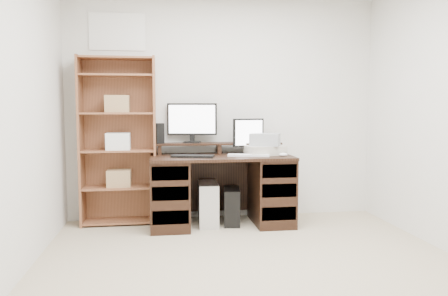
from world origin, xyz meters
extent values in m
cube|color=#BBAA8B|center=(0.00, 0.00, -0.01)|extent=(3.50, 4.00, 0.02)
cube|color=silver|center=(0.00, 2.01, 1.25)|extent=(3.50, 0.02, 2.50)
cube|color=white|center=(-1.17, 1.99, 2.08)|extent=(0.60, 0.01, 0.40)
cube|color=black|center=(-0.08, 1.63, 0.73)|extent=(1.50, 0.70, 0.03)
cube|color=black|center=(-0.63, 1.63, 0.36)|extent=(0.40, 0.66, 0.72)
cube|color=black|center=(0.47, 1.63, 0.36)|extent=(0.40, 0.66, 0.72)
cube|color=black|center=(-0.08, 1.96, 0.40)|extent=(1.48, 0.02, 0.65)
cube|color=black|center=(-0.63, 1.30, 0.18)|extent=(0.36, 0.01, 0.14)
cube|color=black|center=(-0.63, 1.30, 0.42)|extent=(0.36, 0.01, 0.14)
cube|color=black|center=(-0.63, 1.30, 0.62)|extent=(0.36, 0.01, 0.14)
cube|color=black|center=(0.47, 1.30, 0.18)|extent=(0.36, 0.01, 0.14)
cube|color=black|center=(0.47, 1.30, 0.42)|extent=(0.36, 0.01, 0.14)
cube|color=black|center=(0.47, 1.30, 0.62)|extent=(0.36, 0.01, 0.14)
cube|color=black|center=(-0.73, 1.85, 0.80)|extent=(0.04, 0.20, 0.10)
cube|color=black|center=(-0.08, 1.85, 0.80)|extent=(0.04, 0.20, 0.10)
cube|color=black|center=(0.57, 1.85, 0.80)|extent=(0.04, 0.20, 0.10)
cube|color=black|center=(-0.08, 1.85, 0.86)|extent=(1.40, 0.22, 0.02)
cube|color=black|center=(-0.37, 1.88, 0.88)|extent=(0.20, 0.17, 0.02)
cube|color=black|center=(-0.37, 1.90, 0.94)|extent=(0.05, 0.04, 0.10)
cube|color=black|center=(-0.37, 1.90, 1.13)|extent=(0.55, 0.14, 0.35)
cube|color=white|center=(-0.37, 1.88, 1.13)|extent=(0.50, 0.10, 0.31)
cube|color=black|center=(0.25, 1.75, 0.76)|extent=(0.19, 0.17, 0.01)
cube|color=black|center=(0.24, 1.77, 0.81)|extent=(0.05, 0.04, 0.09)
cube|color=black|center=(0.24, 1.77, 0.99)|extent=(0.35, 0.11, 0.31)
cube|color=white|center=(0.25, 1.75, 0.99)|extent=(0.31, 0.07, 0.27)
cube|color=black|center=(-0.73, 1.85, 0.98)|extent=(0.11, 0.11, 0.22)
cube|color=black|center=(-0.39, 1.51, 0.76)|extent=(0.46, 0.26, 0.02)
cube|color=white|center=(0.20, 1.53, 0.76)|extent=(0.45, 0.23, 0.02)
ellipsoid|color=white|center=(0.56, 1.47, 0.77)|extent=(0.10, 0.07, 0.04)
cube|color=#B3AD9C|center=(0.40, 1.65, 0.80)|extent=(0.44, 0.36, 0.10)
cube|color=#9A9FA5|center=(0.40, 1.65, 0.91)|extent=(0.37, 0.32, 0.13)
cube|color=silver|center=(-0.22, 1.66, 0.23)|extent=(0.22, 0.47, 0.46)
cube|color=black|center=(0.04, 1.65, 0.19)|extent=(0.21, 0.41, 0.39)
cube|color=#19FF33|center=(0.01, 1.46, 0.28)|extent=(0.01, 0.01, 0.01)
cube|color=brown|center=(-1.55, 1.83, 0.90)|extent=(0.02, 0.30, 1.80)
cube|color=brown|center=(-0.78, 1.83, 0.90)|extent=(0.02, 0.30, 1.80)
cube|color=brown|center=(-1.17, 1.97, 0.90)|extent=(0.80, 0.01, 1.80)
cube|color=brown|center=(-1.17, 1.83, 0.03)|extent=(0.75, 0.28, 0.02)
cube|color=brown|center=(-1.17, 1.83, 0.40)|extent=(0.75, 0.28, 0.02)
cube|color=brown|center=(-1.17, 1.83, 0.80)|extent=(0.75, 0.28, 0.02)
cube|color=brown|center=(-1.17, 1.83, 1.20)|extent=(0.75, 0.28, 0.02)
cube|color=brown|center=(-1.17, 1.83, 1.60)|extent=(0.75, 0.28, 0.02)
cube|color=brown|center=(-1.17, 1.83, 1.78)|extent=(0.75, 0.28, 0.02)
cube|color=#A07F54|center=(-1.17, 1.83, 0.50)|extent=(0.25, 0.20, 0.18)
cube|color=white|center=(-1.17, 1.83, 0.90)|extent=(0.25, 0.20, 0.18)
cube|color=#A07F54|center=(-1.17, 1.83, 1.30)|extent=(0.25, 0.20, 0.18)
camera|label=1|loc=(-0.71, -2.94, 1.26)|focal=35.00mm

